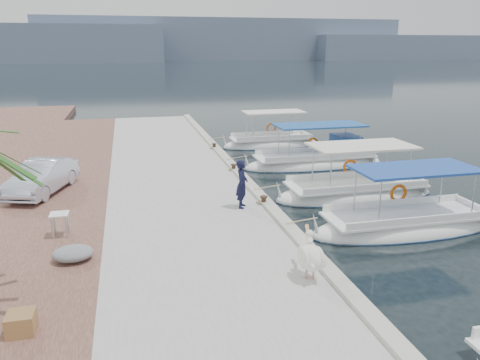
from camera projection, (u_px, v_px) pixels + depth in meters
name	position (u px, v px, depth m)	size (l,w,h in m)	color
ground	(285.00, 231.00, 16.12)	(400.00, 400.00, 0.00)	black
concrete_quay	(181.00, 189.00, 20.04)	(6.00, 40.00, 0.50)	#A1A19C
quay_curb	(244.00, 178.00, 20.58)	(0.44, 40.00, 0.12)	#B1AD9D
cobblestone_strip	(58.00, 197.00, 18.91)	(4.00, 40.00, 0.50)	brown
distant_hills	(202.00, 43.00, 208.97)	(330.00, 60.00, 18.00)	slate
fishing_caique_b	(405.00, 227.00, 16.18)	(6.95, 2.25, 2.83)	white
fishing_caique_c	(355.00, 194.00, 19.79)	(7.05, 2.50, 2.83)	white
fishing_caique_d	(316.00, 163.00, 24.85)	(7.75, 2.30, 2.83)	white
fishing_caique_e	(271.00, 144.00, 29.72)	(6.27, 2.07, 2.83)	white
mooring_bollards	(264.00, 200.00, 17.25)	(0.28, 20.28, 0.33)	black
pelican	(311.00, 256.00, 11.66)	(0.70, 1.49, 1.15)	tan
fisherman	(242.00, 184.00, 16.78)	(0.64, 0.42, 1.76)	black
parked_car	(42.00, 177.00, 18.54)	(1.38, 3.96, 1.31)	silver
wooden_crate	(21.00, 323.00, 9.51)	(0.55, 0.55, 0.44)	brown
tarp_bundle	(73.00, 253.00, 12.76)	(1.10, 0.90, 0.40)	slate
folding_table	(60.00, 220.00, 14.31)	(0.55, 0.55, 0.73)	silver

